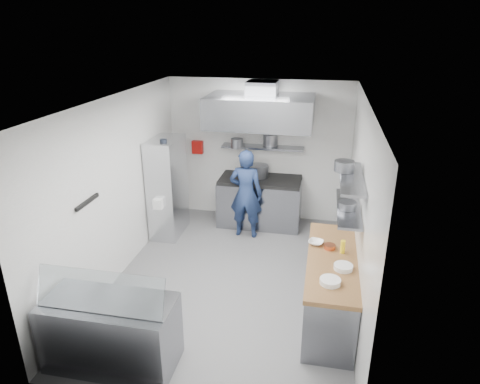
% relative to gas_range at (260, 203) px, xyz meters
% --- Properties ---
extents(floor, '(5.00, 5.00, 0.00)m').
position_rel_gas_range_xyz_m(floor, '(-0.10, -2.10, -0.45)').
color(floor, '#565659').
rests_on(floor, ground).
extents(ceiling, '(5.00, 5.00, 0.00)m').
position_rel_gas_range_xyz_m(ceiling, '(-0.10, -2.10, 2.35)').
color(ceiling, silver).
rests_on(ceiling, wall_back).
extents(wall_back, '(3.60, 2.80, 0.02)m').
position_rel_gas_range_xyz_m(wall_back, '(-0.10, 0.40, 0.95)').
color(wall_back, white).
rests_on(wall_back, floor).
extents(wall_front, '(3.60, 2.80, 0.02)m').
position_rel_gas_range_xyz_m(wall_front, '(-0.10, -4.60, 0.95)').
color(wall_front, white).
rests_on(wall_front, floor).
extents(wall_left, '(2.80, 5.00, 0.02)m').
position_rel_gas_range_xyz_m(wall_left, '(-1.90, -2.10, 0.95)').
color(wall_left, white).
rests_on(wall_left, floor).
extents(wall_right, '(2.80, 5.00, 0.02)m').
position_rel_gas_range_xyz_m(wall_right, '(1.70, -2.10, 0.95)').
color(wall_right, white).
rests_on(wall_right, floor).
extents(gas_range, '(1.60, 0.80, 0.90)m').
position_rel_gas_range_xyz_m(gas_range, '(0.00, 0.00, 0.00)').
color(gas_range, gray).
rests_on(gas_range, floor).
extents(cooktop, '(1.57, 0.78, 0.06)m').
position_rel_gas_range_xyz_m(cooktop, '(0.00, 0.00, 0.48)').
color(cooktop, black).
rests_on(cooktop, gas_range).
extents(stock_pot_left, '(0.26, 0.26, 0.20)m').
position_rel_gas_range_xyz_m(stock_pot_left, '(-0.29, 0.12, 0.61)').
color(stock_pot_left, slate).
rests_on(stock_pot_left, cooktop).
extents(stock_pot_mid, '(0.37, 0.37, 0.24)m').
position_rel_gas_range_xyz_m(stock_pot_mid, '(-0.04, 0.09, 0.63)').
color(stock_pot_mid, slate).
rests_on(stock_pot_mid, cooktop).
extents(over_range_shelf, '(1.60, 0.30, 0.04)m').
position_rel_gas_range_xyz_m(over_range_shelf, '(0.00, 0.24, 1.07)').
color(over_range_shelf, gray).
rests_on(over_range_shelf, wall_back).
extents(shelf_pot_a, '(0.23, 0.23, 0.18)m').
position_rel_gas_range_xyz_m(shelf_pot_a, '(-0.47, 0.03, 1.18)').
color(shelf_pot_a, slate).
rests_on(shelf_pot_a, over_range_shelf).
extents(shelf_pot_b, '(0.29, 0.29, 0.22)m').
position_rel_gas_range_xyz_m(shelf_pot_b, '(0.13, 0.34, 1.20)').
color(shelf_pot_b, slate).
rests_on(shelf_pot_b, over_range_shelf).
extents(extractor_hood, '(1.90, 1.15, 0.55)m').
position_rel_gas_range_xyz_m(extractor_hood, '(0.00, -0.18, 1.85)').
color(extractor_hood, gray).
rests_on(extractor_hood, wall_back).
extents(hood_duct, '(0.55, 0.55, 0.24)m').
position_rel_gas_range_xyz_m(hood_duct, '(0.00, 0.05, 2.23)').
color(hood_duct, slate).
rests_on(hood_duct, extractor_hood).
extents(red_firebox, '(0.22, 0.10, 0.26)m').
position_rel_gas_range_xyz_m(red_firebox, '(-1.35, 0.34, 0.97)').
color(red_firebox, '#AE110D').
rests_on(red_firebox, wall_back).
extents(chef, '(0.63, 0.43, 1.68)m').
position_rel_gas_range_xyz_m(chef, '(-0.18, -0.56, 0.39)').
color(chef, navy).
rests_on(chef, floor).
extents(wire_rack, '(0.50, 0.90, 1.85)m').
position_rel_gas_range_xyz_m(wire_rack, '(-1.63, -0.73, 0.48)').
color(wire_rack, silver).
rests_on(wire_rack, floor).
extents(rack_bin_a, '(0.16, 0.20, 0.18)m').
position_rel_gas_range_xyz_m(rack_bin_a, '(-1.63, -1.19, 0.35)').
color(rack_bin_a, white).
rests_on(rack_bin_a, wire_rack).
extents(rack_bin_b, '(0.13, 0.16, 0.14)m').
position_rel_gas_range_xyz_m(rack_bin_b, '(-1.63, -0.78, 0.85)').
color(rack_bin_b, yellow).
rests_on(rack_bin_b, wire_rack).
extents(rack_jar, '(0.12, 0.12, 0.18)m').
position_rel_gas_range_xyz_m(rack_jar, '(-1.58, -0.91, 1.35)').
color(rack_jar, black).
rests_on(rack_jar, wire_rack).
extents(knife_strip, '(0.04, 0.55, 0.05)m').
position_rel_gas_range_xyz_m(knife_strip, '(-1.88, -3.00, 1.10)').
color(knife_strip, black).
rests_on(knife_strip, wall_left).
extents(prep_counter_base, '(0.62, 2.00, 0.84)m').
position_rel_gas_range_xyz_m(prep_counter_base, '(1.38, -2.70, -0.03)').
color(prep_counter_base, gray).
rests_on(prep_counter_base, floor).
extents(prep_counter_top, '(0.65, 2.04, 0.06)m').
position_rel_gas_range_xyz_m(prep_counter_top, '(1.38, -2.70, 0.42)').
color(prep_counter_top, olive).
rests_on(prep_counter_top, prep_counter_base).
extents(plate_stack_a, '(0.25, 0.25, 0.06)m').
position_rel_gas_range_xyz_m(plate_stack_a, '(1.35, -3.31, 0.48)').
color(plate_stack_a, white).
rests_on(plate_stack_a, prep_counter_top).
extents(plate_stack_b, '(0.24, 0.24, 0.06)m').
position_rel_gas_range_xyz_m(plate_stack_b, '(1.51, -2.95, 0.48)').
color(plate_stack_b, white).
rests_on(plate_stack_b, prep_counter_top).
extents(copper_pan, '(0.16, 0.16, 0.06)m').
position_rel_gas_range_xyz_m(copper_pan, '(1.34, -2.46, 0.48)').
color(copper_pan, '#D7673C').
rests_on(copper_pan, prep_counter_top).
extents(squeeze_bottle, '(0.06, 0.06, 0.18)m').
position_rel_gas_range_xyz_m(squeeze_bottle, '(1.51, -2.53, 0.54)').
color(squeeze_bottle, yellow).
rests_on(squeeze_bottle, prep_counter_top).
extents(mixing_bowl, '(0.25, 0.25, 0.05)m').
position_rel_gas_range_xyz_m(mixing_bowl, '(1.15, -2.36, 0.48)').
color(mixing_bowl, white).
rests_on(mixing_bowl, prep_counter_top).
extents(wall_shelf_lower, '(0.30, 1.30, 0.04)m').
position_rel_gas_range_xyz_m(wall_shelf_lower, '(1.54, -2.40, 1.05)').
color(wall_shelf_lower, gray).
rests_on(wall_shelf_lower, wall_right).
extents(wall_shelf_upper, '(0.30, 1.30, 0.04)m').
position_rel_gas_range_xyz_m(wall_shelf_upper, '(1.54, -2.40, 1.47)').
color(wall_shelf_upper, gray).
rests_on(wall_shelf_upper, wall_right).
extents(shelf_pot_c, '(0.23, 0.23, 0.10)m').
position_rel_gas_range_xyz_m(shelf_pot_c, '(1.51, -2.48, 1.12)').
color(shelf_pot_c, slate).
rests_on(shelf_pot_c, wall_shelf_lower).
extents(shelf_pot_d, '(0.27, 0.27, 0.14)m').
position_rel_gas_range_xyz_m(shelf_pot_d, '(1.45, -2.20, 1.56)').
color(shelf_pot_d, slate).
rests_on(shelf_pot_d, wall_shelf_upper).
extents(display_case, '(1.50, 0.70, 0.85)m').
position_rel_gas_range_xyz_m(display_case, '(-1.10, -4.10, -0.03)').
color(display_case, gray).
rests_on(display_case, floor).
extents(display_glass, '(1.47, 0.19, 0.42)m').
position_rel_gas_range_xyz_m(display_glass, '(-1.10, -4.22, 0.62)').
color(display_glass, silver).
rests_on(display_glass, display_case).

